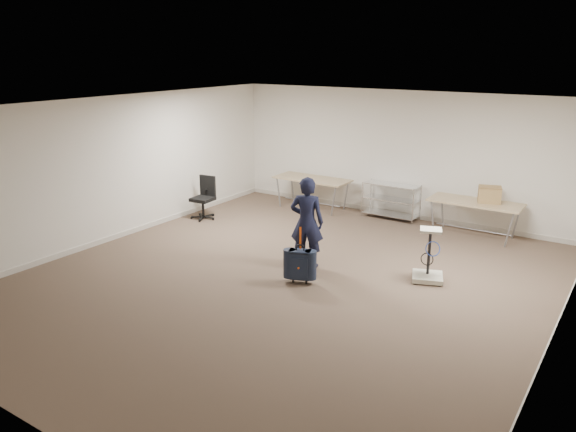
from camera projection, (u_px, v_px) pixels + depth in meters
The scene contains 10 objects.
ground at pixel (286, 280), 9.20m from camera, with size 9.00×9.00×0.00m, color #4B3C2D.
room_shell at pixel (328, 253), 10.29m from camera, with size 8.00×9.00×9.00m.
folding_table_left at pixel (312, 180), 13.17m from camera, with size 1.80×0.75×0.73m.
folding_table_right at pixel (475, 204), 11.16m from camera, with size 1.80×0.75×0.73m.
wire_shelf at pixel (391, 199), 12.43m from camera, with size 1.22×0.47×0.80m.
person at pixel (307, 222), 9.60m from camera, with size 0.58×0.38×1.59m, color black.
suitcase at pixel (300, 264), 9.00m from camera, with size 0.40×0.31×0.95m.
office_chair at pixel (204, 206), 12.50m from camera, with size 0.57×0.57×0.94m.
equipment_cart at pixel (428, 267), 9.13m from camera, with size 0.62×0.62×0.89m.
cardboard_box at pixel (490, 194), 11.05m from camera, with size 0.43×0.32×0.32m, color #986F46.
Camera 1 is at (4.73, -7.08, 3.64)m, focal length 35.00 mm.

